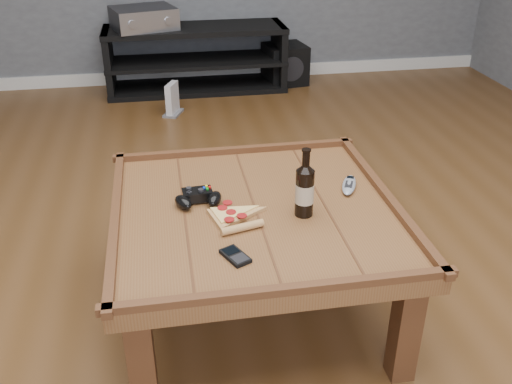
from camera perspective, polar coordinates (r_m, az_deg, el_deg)
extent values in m
plane|color=#4F3116|center=(2.28, -0.07, -11.49)|extent=(6.00, 6.00, 0.00)
cube|color=silver|center=(4.93, -6.13, 11.59)|extent=(5.00, 0.02, 0.10)
cube|color=brown|center=(2.04, -0.08, -2.39)|extent=(1.00, 1.00, 0.06)
cube|color=#452512|center=(1.82, -11.36, -16.37)|extent=(0.08, 0.08, 0.39)
cube|color=#452512|center=(1.95, 14.70, -13.17)|extent=(0.08, 0.08, 0.39)
cube|color=#452512|center=(2.49, -11.31, -2.76)|extent=(0.08, 0.08, 0.39)
cube|color=#452512|center=(2.59, 7.52, -1.14)|extent=(0.08, 0.08, 0.39)
cube|color=#452512|center=(2.44, -2.02, 4.22)|extent=(1.03, 0.03, 0.03)
cube|color=#452512|center=(1.62, 2.89, -9.76)|extent=(1.03, 0.03, 0.03)
cube|color=#452512|center=(2.14, 12.82, -0.21)|extent=(0.03, 1.03, 0.03)
cube|color=#452512|center=(2.00, -13.90, -2.49)|extent=(0.03, 1.03, 0.03)
cube|color=black|center=(4.59, -6.17, 15.89)|extent=(1.40, 0.45, 0.04)
cube|color=black|center=(4.65, -6.01, 12.88)|extent=(1.40, 0.45, 0.03)
cube|color=black|center=(4.71, -5.88, 10.42)|extent=(1.40, 0.45, 0.04)
cube|color=black|center=(4.65, -14.46, 12.41)|extent=(0.05, 0.44, 0.50)
cube|color=black|center=(4.74, 2.31, 13.54)|extent=(0.05, 0.44, 0.50)
cylinder|color=black|center=(1.95, 4.87, -0.10)|extent=(0.06, 0.06, 0.17)
cone|color=black|center=(1.91, 4.99, 2.53)|extent=(0.06, 0.06, 0.03)
cylinder|color=black|center=(1.89, 5.03, 3.35)|extent=(0.03, 0.03, 0.06)
cylinder|color=black|center=(1.88, 5.07, 4.20)|extent=(0.03, 0.03, 0.01)
cylinder|color=tan|center=(1.95, 4.87, -0.10)|extent=(0.06, 0.06, 0.07)
cube|color=black|center=(2.07, -5.89, -0.26)|extent=(0.11, 0.07, 0.04)
ellipsoid|color=black|center=(2.03, -7.29, -1.02)|extent=(0.08, 0.10, 0.04)
ellipsoid|color=black|center=(2.04, -4.17, -0.67)|extent=(0.07, 0.10, 0.04)
cylinder|color=black|center=(2.07, -6.74, 0.33)|extent=(0.02, 0.02, 0.01)
cylinder|color=black|center=(2.05, -5.54, 0.17)|extent=(0.02, 0.02, 0.01)
cylinder|color=yellow|center=(2.08, -4.98, 0.58)|extent=(0.01, 0.01, 0.01)
cylinder|color=red|center=(2.07, -4.66, 0.48)|extent=(0.01, 0.01, 0.01)
cylinder|color=#0C33CC|center=(2.07, -5.22, 0.42)|extent=(0.01, 0.01, 0.01)
cylinder|color=#0C9919|center=(2.06, -4.90, 0.32)|extent=(0.01, 0.01, 0.01)
cylinder|color=tan|center=(1.89, -1.38, -3.55)|extent=(0.15, 0.06, 0.03)
cylinder|color=maroon|center=(1.92, -2.69, -2.76)|extent=(0.04, 0.04, 0.00)
cylinder|color=maroon|center=(1.94, -1.42, -2.39)|extent=(0.04, 0.04, 0.00)
cylinder|color=maroon|center=(1.96, -2.51, -2.01)|extent=(0.04, 0.04, 0.00)
cylinder|color=maroon|center=(1.99, -3.37, -1.59)|extent=(0.04, 0.04, 0.00)
cylinder|color=maroon|center=(2.02, -2.87, -1.06)|extent=(0.04, 0.04, 0.00)
cube|color=black|center=(1.76, -2.08, -6.42)|extent=(0.10, 0.12, 0.01)
cube|color=black|center=(1.78, -2.54, -5.86)|extent=(0.06, 0.06, 0.00)
cube|color=black|center=(1.74, -1.63, -6.63)|extent=(0.06, 0.06, 0.00)
ellipsoid|color=gray|center=(2.18, 9.29, 0.70)|extent=(0.11, 0.17, 0.02)
cube|color=black|center=(2.22, 9.42, 1.46)|extent=(0.03, 0.03, 0.00)
cube|color=black|center=(2.16, 9.27, 0.77)|extent=(0.05, 0.06, 0.00)
cube|color=black|center=(4.56, -11.19, 16.72)|extent=(0.53, 0.47, 0.16)
cube|color=#A3A5AD|center=(4.39, -10.51, 16.33)|extent=(0.43, 0.13, 0.16)
cylinder|color=#A3A5AD|center=(4.35, -12.25, 16.05)|extent=(0.06, 0.03, 0.06)
cylinder|color=#A3A5AD|center=(4.42, -8.72, 16.55)|extent=(0.06, 0.03, 0.06)
cube|color=black|center=(4.82, 2.92, 12.66)|extent=(0.36, 0.36, 0.32)
cylinder|color=black|center=(4.68, 3.63, 12.15)|extent=(0.20, 0.04, 0.20)
cube|color=slate|center=(4.20, -8.27, 7.82)|extent=(0.16, 0.21, 0.02)
cube|color=silver|center=(4.16, -8.38, 9.30)|extent=(0.10, 0.17, 0.21)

